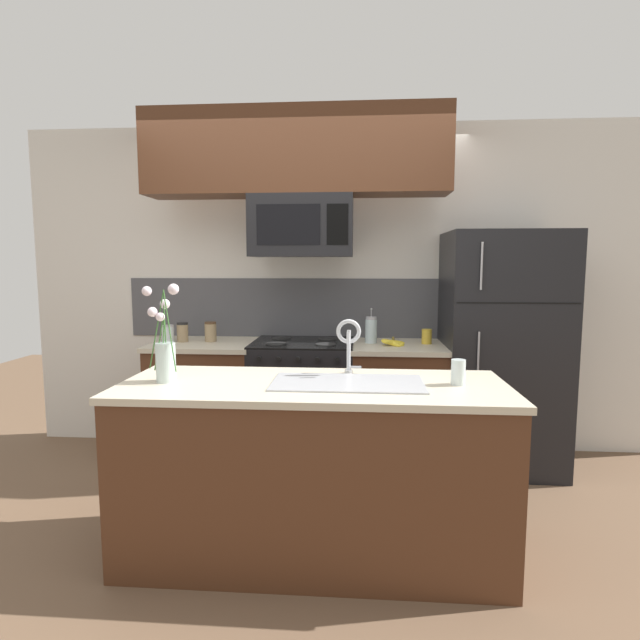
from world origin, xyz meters
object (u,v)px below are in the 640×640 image
at_px(stove_range, 303,401).
at_px(flower_vase, 165,352).
at_px(refrigerator, 500,351).
at_px(coffee_tin, 427,336).
at_px(storage_jar_short, 211,332).
at_px(storage_jar_tall, 168,334).
at_px(storage_jar_medium, 183,332).
at_px(microwave, 302,227).
at_px(drinking_glass, 458,372).
at_px(french_press, 371,330).
at_px(sink_faucet, 349,339).
at_px(banana_bunch, 393,343).

distance_m(stove_range, flower_vase, 1.52).
xyz_separation_m(refrigerator, coffee_tin, (-0.54, 0.03, 0.10)).
bearing_deg(storage_jar_short, storage_jar_tall, -167.97).
bearing_deg(storage_jar_medium, microwave, -1.78).
distance_m(refrigerator, flower_vase, 2.42).
relative_size(storage_jar_medium, drinking_glass, 1.17).
bearing_deg(coffee_tin, stove_range, -176.92).
relative_size(stove_range, storage_jar_medium, 6.28).
bearing_deg(flower_vase, storage_jar_medium, 106.06).
height_order(storage_jar_short, french_press, french_press).
height_order(sink_faucet, drinking_glass, sink_faucet).
bearing_deg(sink_faucet, storage_jar_tall, 143.66).
relative_size(microwave, banana_bunch, 3.91).
xyz_separation_m(storage_jar_tall, storage_jar_medium, (0.10, 0.04, 0.01)).
relative_size(refrigerator, coffee_tin, 15.80).
height_order(drinking_glass, flower_vase, flower_vase).
bearing_deg(coffee_tin, french_press, 178.63).
relative_size(banana_bunch, french_press, 0.71).
bearing_deg(refrigerator, french_press, 177.60).
bearing_deg(coffee_tin, flower_vase, -138.24).
bearing_deg(flower_vase, french_press, 51.29).
bearing_deg(microwave, stove_range, 90.16).
distance_m(storage_jar_medium, coffee_tin, 1.87).
xyz_separation_m(refrigerator, storage_jar_medium, (-2.40, -0.01, 0.11)).
bearing_deg(drinking_glass, microwave, 126.94).
distance_m(refrigerator, sink_faucet, 1.56).
bearing_deg(banana_bunch, microwave, 176.69).
bearing_deg(microwave, storage_jar_short, 175.28).
bearing_deg(storage_jar_tall, french_press, 3.25).
xyz_separation_m(drinking_glass, flower_vase, (-1.48, -0.05, 0.09)).
distance_m(microwave, flower_vase, 1.56).
relative_size(stove_range, sink_faucet, 3.04).
relative_size(storage_jar_tall, french_press, 0.50).
bearing_deg(coffee_tin, sink_faucet, -117.05).
relative_size(storage_jar_short, flower_vase, 0.30).
relative_size(storage_jar_tall, drinking_glass, 1.05).
distance_m(french_press, drinking_glass, 1.35).
bearing_deg(drinking_glass, stove_range, 126.47).
bearing_deg(storage_jar_medium, storage_jar_tall, -160.47).
relative_size(stove_range, storage_jar_short, 6.11).
bearing_deg(stove_range, banana_bunch, -5.08).
bearing_deg(refrigerator, coffee_tin, 176.80).
bearing_deg(storage_jar_medium, coffee_tin, 1.29).
relative_size(storage_jar_tall, coffee_tin, 1.21).
distance_m(stove_range, coffee_tin, 1.06).
xyz_separation_m(storage_jar_medium, coffee_tin, (1.87, 0.04, -0.02)).
relative_size(refrigerator, storage_jar_medium, 11.73).
height_order(storage_jar_medium, coffee_tin, storage_jar_medium).
xyz_separation_m(banana_bunch, drinking_glass, (0.24, -1.17, 0.04)).
bearing_deg(refrigerator, storage_jar_medium, -179.72).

